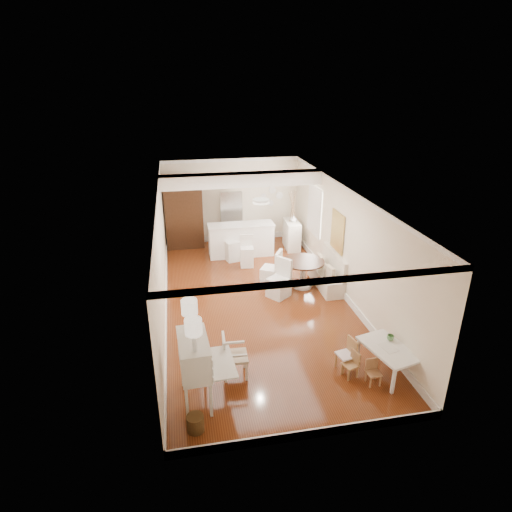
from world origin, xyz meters
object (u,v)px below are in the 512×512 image
object	(u,v)px
kids_chair_b	(346,354)
bar_stool_right	(247,251)
kids_chair_c	(374,373)
slip_chair_near	(279,279)
bar_stool_left	(232,245)
wicker_basket	(195,423)
kids_chair_a	(350,364)
sideboard	(292,235)
dining_table	(303,274)
secretary_bureau	(195,371)
pantry_cabinet	(184,213)
fridge	(242,218)
gustavian_armchair	(235,356)
slip_chair_far	(271,268)
kids_table	(387,360)
breakfast_counter	(241,240)

from	to	relation	value
kids_chair_b	bar_stool_right	xyz separation A→B (m)	(-1.05, 5.16, 0.15)
kids_chair_c	slip_chair_near	world-z (taller)	slip_chair_near
bar_stool_left	wicker_basket	bearing A→B (deg)	-117.26
slip_chair_near	kids_chair_a	bearing A→B (deg)	-28.76
kids_chair_a	sideboard	xyz separation A→B (m)	(0.65, 6.56, 0.19)
dining_table	secretary_bureau	bearing A→B (deg)	-128.41
kids_chair_a	bar_stool_right	xyz separation A→B (m)	(-1.04, 5.39, 0.21)
dining_table	pantry_cabinet	xyz separation A→B (m)	(-2.97, 3.59, 0.77)
dining_table	fridge	size ratio (longest dim) A/B	0.62
gustavian_armchair	kids_chair_c	world-z (taller)	gustavian_armchair
kids_chair_c	fridge	bearing A→B (deg)	96.98
dining_table	fridge	distance (m)	3.76
kids_chair_c	sideboard	distance (m)	6.86
secretary_bureau	kids_chair_c	world-z (taller)	secretary_bureau
bar_stool_right	sideboard	distance (m)	2.06
secretary_bureau	kids_chair_a	world-z (taller)	secretary_bureau
wicker_basket	slip_chair_near	world-z (taller)	slip_chair_near
slip_chair_near	secretary_bureau	bearing A→B (deg)	-72.03
kids_chair_b	slip_chair_far	bearing A→B (deg)	177.11
gustavian_armchair	slip_chair_near	size ratio (longest dim) A/B	0.86
wicker_basket	fridge	world-z (taller)	fridge
gustavian_armchair	bar_stool_right	size ratio (longest dim) A/B	0.92
slip_chair_near	dining_table	bearing A→B (deg)	79.37
secretary_bureau	slip_chair_near	xyz separation A→B (m)	(2.31, 3.47, -0.13)
secretary_bureau	slip_chair_far	bearing A→B (deg)	58.51
slip_chair_near	kids_table	bearing A→B (deg)	-17.53
fridge	gustavian_armchair	bearing A→B (deg)	-100.18
slip_chair_near	sideboard	world-z (taller)	slip_chair_near
kids_table	kids_chair_c	bearing A→B (deg)	-145.97
gustavian_armchair	sideboard	size ratio (longest dim) A/B	0.90
slip_chair_far	fridge	world-z (taller)	fridge
secretary_bureau	gustavian_armchair	size ratio (longest dim) A/B	1.45
breakfast_counter	kids_table	bearing A→B (deg)	-74.06
sideboard	fridge	bearing A→B (deg)	156.90
secretary_bureau	slip_chair_far	distance (m)	4.75
secretary_bureau	fridge	bearing A→B (deg)	71.95
kids_chair_a	dining_table	size ratio (longest dim) A/B	0.48
gustavian_armchair	wicker_basket	bearing A→B (deg)	149.47
kids_table	slip_chair_near	distance (m)	3.63
gustavian_armchair	kids_chair_b	distance (m)	2.13
gustavian_armchair	wicker_basket	world-z (taller)	gustavian_armchair
gustavian_armchair	wicker_basket	xyz separation A→B (m)	(-0.82, -1.25, -0.29)
secretary_bureau	dining_table	world-z (taller)	secretary_bureau
fridge	kids_table	bearing A→B (deg)	-77.73
secretary_bureau	wicker_basket	bearing A→B (deg)	-97.88
kids_chair_c	breakfast_counter	distance (m)	6.72
wicker_basket	kids_chair_c	world-z (taller)	kids_chair_c
gustavian_armchair	wicker_basket	distance (m)	1.53
gustavian_armchair	kids_table	distance (m)	2.88
wicker_basket	kids_chair_a	size ratio (longest dim) A/B	0.53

